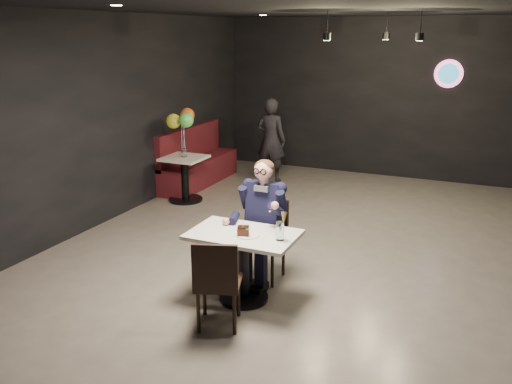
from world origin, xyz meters
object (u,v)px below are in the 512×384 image
at_px(main_table, 244,267).
at_px(passerby, 271,140).
at_px(chair_far, 264,241).
at_px(side_table, 185,177).
at_px(sundae_glass, 280,231).
at_px(chair_near, 218,281).
at_px(seated_man, 264,219).
at_px(balloon_vase, 184,153).
at_px(booth_bench, 199,156).

relative_size(main_table, passerby, 0.70).
distance_m(chair_far, side_table, 3.25).
bearing_deg(passerby, side_table, 67.20).
relative_size(sundae_glass, passerby, 0.12).
xyz_separation_m(sundae_glass, side_table, (-2.79, 2.80, -0.44)).
height_order(chair_far, chair_near, same).
relative_size(seated_man, side_table, 1.78).
height_order(balloon_vase, passerby, passerby).
bearing_deg(booth_bench, main_table, -54.64).
relative_size(main_table, booth_bench, 0.52).
relative_size(chair_far, chair_near, 1.00).
xyz_separation_m(main_table, booth_bench, (-2.68, 3.77, 0.15)).
relative_size(booth_bench, passerby, 1.34).
height_order(sundae_glass, side_table, sundae_glass).
bearing_deg(booth_bench, seated_man, -50.28).
relative_size(main_table, chair_far, 1.20).
height_order(main_table, chair_near, chair_near).
bearing_deg(booth_bench, sundae_glass, -50.90).
bearing_deg(booth_bench, passerby, 34.16).
relative_size(chair_far, sundae_glass, 4.93).
bearing_deg(chair_near, chair_far, 70.58).
distance_m(chair_far, sundae_glass, 0.81).
bearing_deg(passerby, balloon_vase, 67.20).
xyz_separation_m(seated_man, side_table, (-2.38, 2.22, -0.31)).
bearing_deg(main_table, chair_far, 90.00).
bearing_deg(chair_far, chair_near, -90.00).
distance_m(main_table, side_table, 3.65).
relative_size(main_table, side_table, 1.36).
bearing_deg(passerby, seated_man, 113.54).
relative_size(seated_man, passerby, 0.92).
bearing_deg(balloon_vase, main_table, -49.38).
bearing_deg(sundae_glass, chair_near, -127.85).
height_order(sundae_glass, balloon_vase, sundae_glass).
distance_m(chair_near, balloon_vase, 4.11).
distance_m(chair_far, balloon_vase, 3.27).
height_order(main_table, passerby, passerby).
relative_size(chair_near, seated_man, 0.64).
relative_size(sundae_glass, balloon_vase, 1.30).
bearing_deg(balloon_vase, booth_bench, 106.70).
bearing_deg(main_table, passerby, 108.94).
relative_size(sundae_glass, side_table, 0.23).
relative_size(chair_near, booth_bench, 0.44).
relative_size(seated_man, booth_bench, 0.69).
bearing_deg(chair_near, balloon_vase, 106.08).
bearing_deg(booth_bench, chair_near, -58.29).
distance_m(chair_near, seated_man, 1.14).
xyz_separation_m(sundae_glass, balloon_vase, (-2.79, 2.80, -0.02)).
xyz_separation_m(chair_near, booth_bench, (-2.68, 4.33, 0.06)).
bearing_deg(seated_man, balloon_vase, 136.94).
bearing_deg(seated_man, booth_bench, 129.72).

